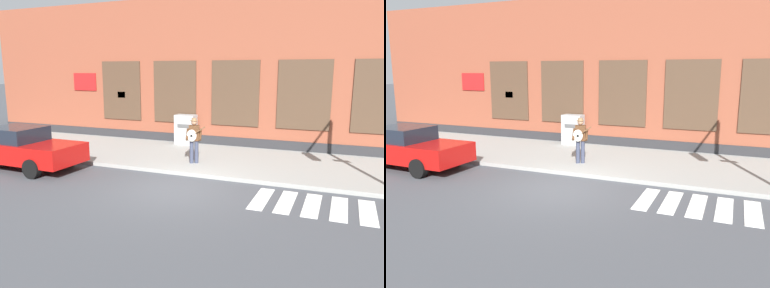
{
  "view_description": "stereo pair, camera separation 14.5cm",
  "coord_description": "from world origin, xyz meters",
  "views": [
    {
      "loc": [
        4.63,
        -9.86,
        3.56
      ],
      "look_at": [
        -0.16,
        1.76,
        1.08
      ],
      "focal_mm": 35.0,
      "sensor_mm": 36.0,
      "label": 1
    },
    {
      "loc": [
        4.77,
        -9.81,
        3.56
      ],
      "look_at": [
        -0.16,
        1.76,
        1.08
      ],
      "focal_mm": 35.0,
      "sensor_mm": 36.0,
      "label": 2
    }
  ],
  "objects": [
    {
      "name": "building_backdrop",
      "position": [
        -0.0,
        8.45,
        3.43
      ],
      "size": [
        28.0,
        4.06,
        6.87
      ],
      "color": "brown",
      "rests_on": "ground"
    },
    {
      "name": "crosswalk",
      "position": [
        5.01,
        0.16,
        0.01
      ],
      "size": [
        5.2,
        1.9,
        0.01
      ],
      "color": "silver",
      "rests_on": "ground"
    },
    {
      "name": "ground_plane",
      "position": [
        0.0,
        0.0,
        0.0
      ],
      "size": [
        160.0,
        160.0,
        0.0
      ],
      "primitive_type": "plane",
      "color": "#424449"
    },
    {
      "name": "red_car",
      "position": [
        -6.28,
        0.17,
        0.77
      ],
      "size": [
        4.64,
        2.06,
        1.53
      ],
      "color": "#B20F0C",
      "rests_on": "ground"
    },
    {
      "name": "busker",
      "position": [
        -0.5,
        2.75,
        1.11
      ],
      "size": [
        0.78,
        0.66,
        1.7
      ],
      "color": "#33384C",
      "rests_on": "sidewalk"
    },
    {
      "name": "utility_box",
      "position": [
        -2.22,
        6.01,
        0.84
      ],
      "size": [
        0.95,
        0.59,
        1.39
      ],
      "color": "#9E9E9E",
      "rests_on": "sidewalk"
    },
    {
      "name": "sidewalk",
      "position": [
        0.0,
        3.96,
        0.07
      ],
      "size": [
        28.0,
        4.99,
        0.14
      ],
      "color": "gray",
      "rests_on": "ground"
    }
  ]
}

